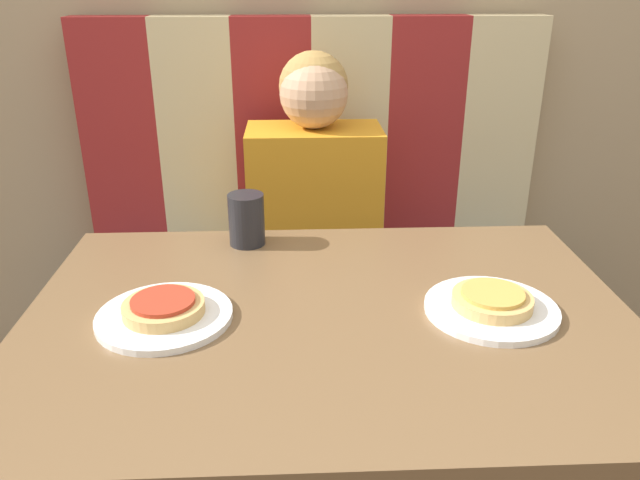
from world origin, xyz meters
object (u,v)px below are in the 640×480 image
object	(u,v)px
plate_left	(165,316)
plate_right	(491,309)
person	(314,183)
pizza_right	(492,299)
drinking_cup	(247,219)
pizza_left	(164,307)

from	to	relation	value
plate_left	plate_right	distance (m)	0.56
person	plate_right	world-z (taller)	person
person	plate_left	bearing A→B (deg)	-111.25
pizza_right	drinking_cup	xyz separation A→B (m)	(-0.44, 0.31, 0.03)
plate_left	pizza_right	distance (m)	0.56
drinking_cup	plate_right	bearing A→B (deg)	-35.71
person	plate_left	distance (m)	0.77
pizza_left	pizza_right	bearing A→B (deg)	0.00
person	drinking_cup	xyz separation A→B (m)	(-0.16, -0.40, 0.05)
plate_right	pizza_left	bearing A→B (deg)	180.00
person	pizza_right	world-z (taller)	person
person	pizza_left	size ratio (longest dim) A/B	4.89
plate_right	drinking_cup	size ratio (longest dim) A/B	2.05
plate_left	plate_right	size ratio (longest dim) A/B	1.00
plate_left	pizza_left	bearing A→B (deg)	90.00
person	drinking_cup	size ratio (longest dim) A/B	6.02
person	plate_left	size ratio (longest dim) A/B	2.93
plate_left	pizza_left	world-z (taller)	pizza_left
pizza_right	drinking_cup	bearing A→B (deg)	144.29
pizza_left	pizza_right	distance (m)	0.56
pizza_left	person	bearing A→B (deg)	68.75
plate_left	pizza_right	xyz separation A→B (m)	(0.56, 0.00, 0.02)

